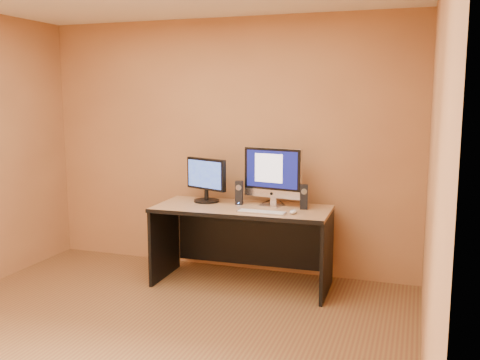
% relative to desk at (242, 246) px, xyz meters
% --- Properties ---
extents(floor, '(4.00, 4.00, 0.00)m').
position_rel_desk_xyz_m(floor, '(-0.34, -1.50, -0.38)').
color(floor, brown).
rests_on(floor, ground).
extents(walls, '(4.00, 4.00, 2.60)m').
position_rel_desk_xyz_m(walls, '(-0.34, -1.50, 0.92)').
color(walls, '#AC7445').
rests_on(walls, ground).
extents(desk, '(1.68, 0.77, 0.77)m').
position_rel_desk_xyz_m(desk, '(0.00, 0.00, 0.00)').
color(desk, tan).
rests_on(desk, ground).
extents(imac, '(0.62, 0.32, 0.57)m').
position_rel_desk_xyz_m(imac, '(0.25, 0.15, 0.67)').
color(imac, silver).
rests_on(imac, desk).
extents(second_monitor, '(0.56, 0.42, 0.44)m').
position_rel_desk_xyz_m(second_monitor, '(-0.42, 0.13, 0.60)').
color(second_monitor, black).
rests_on(second_monitor, desk).
extents(speaker_left, '(0.08, 0.09, 0.23)m').
position_rel_desk_xyz_m(speaker_left, '(-0.07, 0.12, 0.50)').
color(speaker_left, black).
rests_on(speaker_left, desk).
extents(speaker_right, '(0.09, 0.09, 0.23)m').
position_rel_desk_xyz_m(speaker_right, '(0.57, 0.11, 0.50)').
color(speaker_right, black).
rests_on(speaker_right, desk).
extents(keyboard, '(0.45, 0.13, 0.02)m').
position_rel_desk_xyz_m(keyboard, '(0.25, -0.19, 0.39)').
color(keyboard, '#B1B1B5').
rests_on(keyboard, desk).
extents(mouse, '(0.07, 0.11, 0.04)m').
position_rel_desk_xyz_m(mouse, '(0.53, -0.13, 0.40)').
color(mouse, silver).
rests_on(mouse, desk).
extents(cable_a, '(0.11, 0.21, 0.01)m').
position_rel_desk_xyz_m(cable_a, '(0.32, 0.28, 0.39)').
color(cable_a, black).
rests_on(cable_a, desk).
extents(cable_b, '(0.05, 0.18, 0.01)m').
position_rel_desk_xyz_m(cable_b, '(0.15, 0.32, 0.39)').
color(cable_b, black).
rests_on(cable_b, desk).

